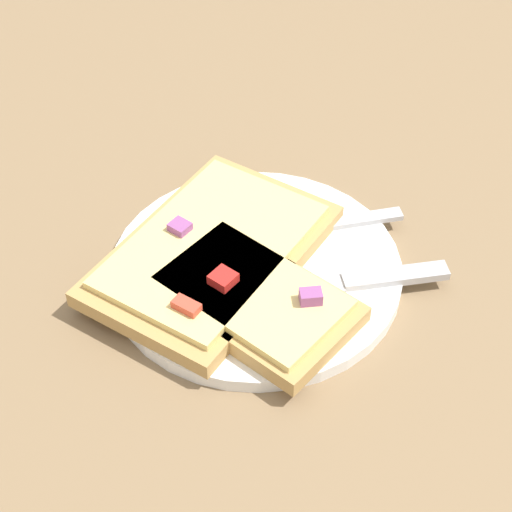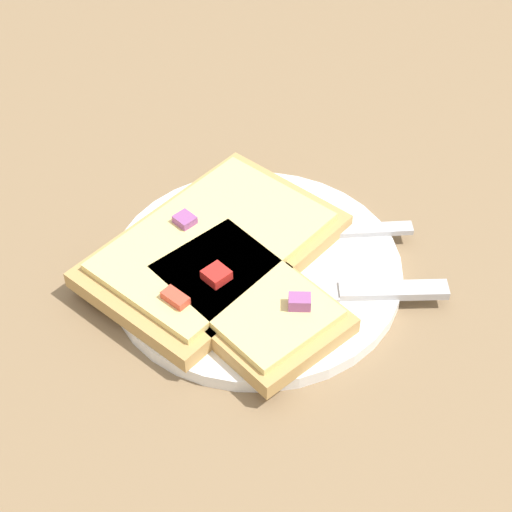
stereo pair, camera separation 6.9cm
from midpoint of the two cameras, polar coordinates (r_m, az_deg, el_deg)
ground_plane at (r=0.70m, az=-2.80°, el=-1.41°), size 4.00×4.00×0.00m
plate at (r=0.70m, az=-2.81°, el=-1.07°), size 0.24×0.24×0.01m
fork at (r=0.71m, az=-2.43°, el=1.34°), size 0.17×0.17×0.01m
knife at (r=0.67m, az=2.18°, el=-2.05°), size 0.18×0.17×0.01m
pizza_slice_main at (r=0.69m, az=-5.81°, el=0.12°), size 0.13×0.20×0.03m
pizza_slice_corner at (r=0.65m, az=-3.19°, el=-2.96°), size 0.17×0.11×0.03m
crumb_scatter at (r=0.65m, az=-5.65°, el=-4.68°), size 0.04×0.04×0.01m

